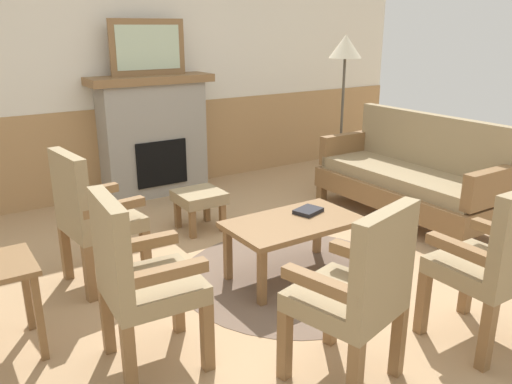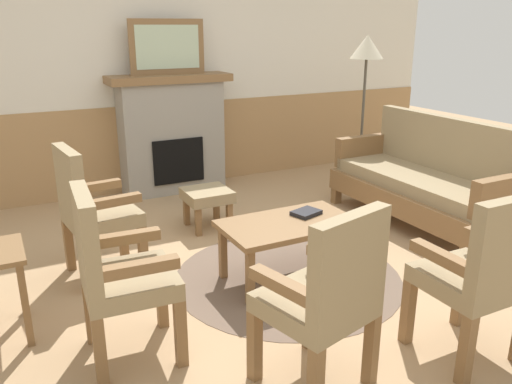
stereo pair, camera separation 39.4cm
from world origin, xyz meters
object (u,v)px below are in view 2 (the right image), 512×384
at_px(armchair_by_window_left, 91,207).
at_px(floor_lamp_by_couch, 366,57).
at_px(coffee_table, 289,229).
at_px(armchair_near_fireplace, 115,269).
at_px(book_on_table, 306,213).
at_px(armchair_front_left, 326,294).
at_px(framed_picture, 167,47).
at_px(armchair_front_center, 482,271).
at_px(fireplace, 172,133).
at_px(couch, 423,183).
at_px(footstool, 207,198).

distance_m(armchair_by_window_left, floor_lamp_by_couch, 3.41).
height_order(coffee_table, floor_lamp_by_couch, floor_lamp_by_couch).
relative_size(coffee_table, armchair_near_fireplace, 0.98).
bearing_deg(book_on_table, floor_lamp_by_couch, 41.76).
bearing_deg(armchair_front_left, coffee_table, 67.49).
height_order(framed_picture, armchair_front_center, framed_picture).
bearing_deg(fireplace, couch, -50.05).
height_order(armchair_near_fireplace, armchair_by_window_left, same).
distance_m(armchair_front_left, armchair_front_center, 0.89).
xyz_separation_m(footstool, floor_lamp_by_couch, (2.06, 0.41, 1.17)).
relative_size(couch, coffee_table, 1.88).
xyz_separation_m(book_on_table, armchair_by_window_left, (-1.42, 0.62, 0.08)).
distance_m(armchair_front_left, floor_lamp_by_couch, 3.74).
relative_size(armchair_by_window_left, armchair_front_left, 1.00).
bearing_deg(footstool, armchair_front_left, -97.96).
relative_size(framed_picture, book_on_table, 4.00).
distance_m(coffee_table, footstool, 1.21).
bearing_deg(floor_lamp_by_couch, couch, -101.74).
xyz_separation_m(framed_picture, book_on_table, (0.24, -2.35, -1.10)).
height_order(armchair_by_window_left, armchair_front_center, same).
bearing_deg(footstool, floor_lamp_by_couch, 11.35).
xyz_separation_m(armchair_near_fireplace, armchair_front_center, (1.71, -0.91, 0.00)).
distance_m(coffee_table, book_on_table, 0.21).
height_order(framed_picture, coffee_table, framed_picture).
xyz_separation_m(couch, book_on_table, (-1.47, -0.31, 0.06)).
bearing_deg(framed_picture, coffee_table, -88.86).
height_order(framed_picture, armchair_by_window_left, framed_picture).
distance_m(fireplace, book_on_table, 2.37).
bearing_deg(armchair_front_center, armchair_near_fireplace, 151.98).
distance_m(armchair_by_window_left, armchair_front_center, 2.57).
xyz_separation_m(book_on_table, floor_lamp_by_couch, (1.73, 1.55, 1.00)).
height_order(fireplace, floor_lamp_by_couch, floor_lamp_by_couch).
bearing_deg(floor_lamp_by_couch, armchair_front_left, -131.12).
xyz_separation_m(coffee_table, armchair_front_center, (0.41, -1.30, 0.15)).
relative_size(fireplace, couch, 0.72).
bearing_deg(armchair_near_fireplace, footstool, 53.64).
xyz_separation_m(book_on_table, armchair_front_left, (-0.65, -1.19, 0.08)).
xyz_separation_m(armchair_near_fireplace, armchair_front_left, (0.84, -0.73, 0.00)).
relative_size(book_on_table, armchair_by_window_left, 0.20).
bearing_deg(fireplace, armchair_near_fireplace, -114.21).
xyz_separation_m(couch, coffee_table, (-1.66, -0.37, -0.01)).
distance_m(fireplace, armchair_front_center, 3.74).
height_order(couch, coffee_table, couch).
bearing_deg(fireplace, footstool, -94.37).
bearing_deg(armchair_front_left, armchair_front_center, -11.45).
bearing_deg(footstool, coffee_table, -83.29).
relative_size(couch, armchair_by_window_left, 1.84).
bearing_deg(armchair_by_window_left, framed_picture, 55.57).
bearing_deg(framed_picture, armchair_near_fireplace, -114.21).
bearing_deg(coffee_table, armchair_front_center, -72.63).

